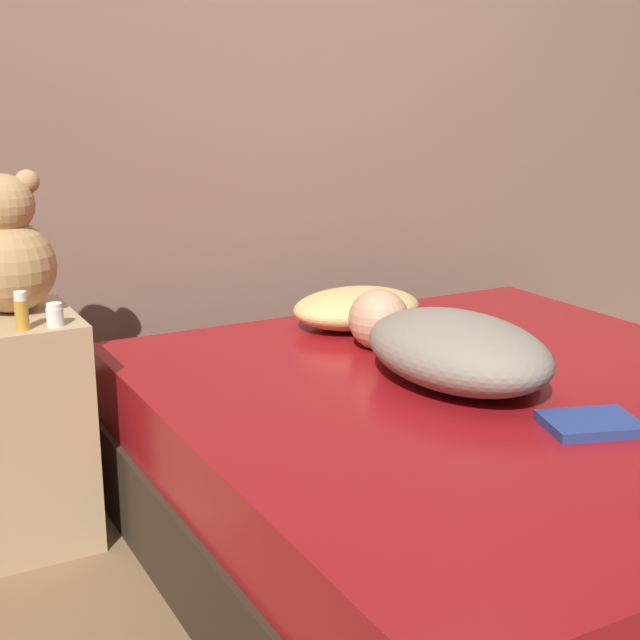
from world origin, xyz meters
TOP-DOWN VIEW (x-y plane):
  - ground_plane at (0.00, 0.00)m, footprint 12.00×12.00m
  - wall_back at (0.00, 1.22)m, footprint 8.00×0.06m
  - bed at (0.00, 0.00)m, footprint 1.71×1.88m
  - nightstand at (-1.12, 0.72)m, footprint 0.40×0.42m
  - pillow at (0.00, 0.70)m, footprint 0.44×0.33m
  - person_lying at (-0.06, 0.12)m, footprint 0.42×0.77m
  - teddy_bear at (-1.07, 0.77)m, footprint 0.25×0.25m
  - bottle_amber at (-1.08, 0.56)m, footprint 0.03×0.03m
  - bottle_white at (-1.00, 0.56)m, footprint 0.04×0.04m
  - book at (0.02, -0.34)m, footprint 0.25×0.22m

SIDE VIEW (x-z plane):
  - ground_plane at x=0.00m, z-range 0.00..0.00m
  - bed at x=0.00m, z-range 0.00..0.48m
  - nightstand at x=-1.12m, z-range 0.00..0.65m
  - book at x=0.02m, z-range 0.49..0.51m
  - pillow at x=0.00m, z-range 0.49..0.61m
  - person_lying at x=-0.06m, z-range 0.49..0.68m
  - bottle_white at x=-1.00m, z-range 0.65..0.71m
  - bottle_amber at x=-1.08m, z-range 0.65..0.75m
  - teddy_bear at x=-1.07m, z-range 0.63..1.02m
  - wall_back at x=0.00m, z-range 0.00..2.60m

